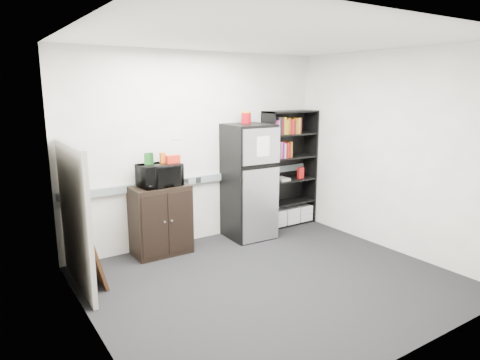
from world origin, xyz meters
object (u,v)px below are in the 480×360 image
(bookshelf, at_px, (289,169))
(refrigerator, at_px, (248,182))
(cabinet, at_px, (161,220))
(microwave, at_px, (159,175))
(cubicle_partition, at_px, (75,217))

(bookshelf, bearing_deg, refrigerator, -170.79)
(cabinet, xyz_separation_m, refrigerator, (1.37, -0.08, 0.38))
(refrigerator, bearing_deg, microwave, 179.91)
(bookshelf, bearing_deg, cubicle_partition, -171.94)
(microwave, relative_size, refrigerator, 0.31)
(cubicle_partition, bearing_deg, microwave, 19.08)
(microwave, bearing_deg, bookshelf, -1.18)
(cabinet, height_order, microwave, microwave)
(bookshelf, height_order, cabinet, bookshelf)
(cubicle_partition, relative_size, cabinet, 1.73)
(bookshelf, distance_m, refrigerator, 0.91)
(bookshelf, distance_m, microwave, 2.27)
(bookshelf, distance_m, cabinet, 2.30)
(cabinet, relative_size, microwave, 1.76)
(bookshelf, height_order, cubicle_partition, bookshelf)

